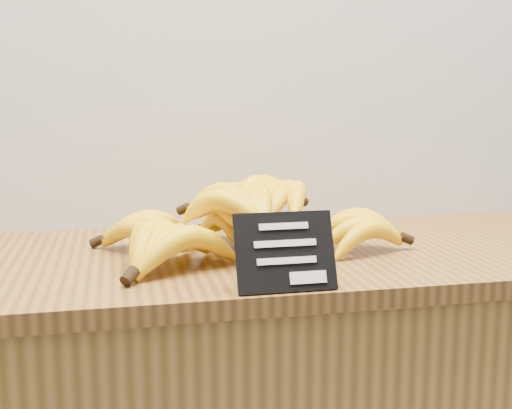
% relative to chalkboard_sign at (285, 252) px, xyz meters
% --- Properties ---
extents(counter_top, '(1.37, 0.54, 0.03)m').
position_rel_chalkboard_sign_xyz_m(counter_top, '(-0.00, 0.24, -0.07)').
color(counter_top, brown).
rests_on(counter_top, counter).
extents(chalkboard_sign, '(0.14, 0.05, 0.11)m').
position_rel_chalkboard_sign_xyz_m(chalkboard_sign, '(0.00, 0.00, 0.00)').
color(chalkboard_sign, black).
rests_on(chalkboard_sign, counter_top).
extents(banana_pile, '(0.57, 0.36, 0.12)m').
position_rel_chalkboard_sign_xyz_m(banana_pile, '(-0.03, 0.23, 0.00)').
color(banana_pile, yellow).
rests_on(banana_pile, counter_top).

